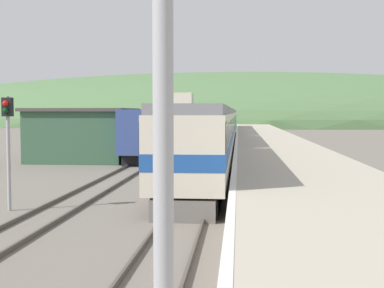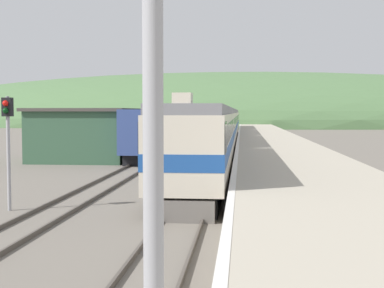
{
  "view_description": "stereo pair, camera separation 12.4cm",
  "coord_description": "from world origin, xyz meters",
  "px_view_note": "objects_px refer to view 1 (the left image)",
  "views": [
    {
      "loc": [
        1.89,
        -0.75,
        3.77
      ],
      "look_at": [
        -0.09,
        21.95,
        2.39
      ],
      "focal_mm": 50.0,
      "sensor_mm": 36.0,
      "label": 1
    },
    {
      "loc": [
        2.02,
        -0.74,
        3.77
      ],
      "look_at": [
        -0.09,
        21.95,
        2.39
      ],
      "focal_mm": 50.0,
      "sensor_mm": 36.0,
      "label": 2
    }
  ],
  "objects_px": {
    "carriage_second": "(218,129)",
    "signal_post_siding": "(8,129)",
    "carriage_fourth": "(227,121)",
    "siding_train": "(170,129)",
    "express_train_lead_car": "(202,142)",
    "carriage_third": "(224,124)"
  },
  "relations": [
    {
      "from": "carriage_second",
      "to": "signal_post_siding",
      "type": "relative_size",
      "value": 4.52
    },
    {
      "from": "carriage_fourth",
      "to": "siding_train",
      "type": "xyz_separation_m",
      "value": [
        -4.93,
        -36.72,
        -0.18
      ]
    },
    {
      "from": "carriage_fourth",
      "to": "carriage_second",
      "type": "bearing_deg",
      "value": -90.0
    },
    {
      "from": "signal_post_siding",
      "to": "express_train_lead_car",
      "type": "bearing_deg",
      "value": 49.55
    },
    {
      "from": "carriage_second",
      "to": "siding_train",
      "type": "bearing_deg",
      "value": 138.07
    },
    {
      "from": "express_train_lead_car",
      "to": "carriage_fourth",
      "type": "height_order",
      "value": "express_train_lead_car"
    },
    {
      "from": "carriage_third",
      "to": "carriage_fourth",
      "type": "height_order",
      "value": "same"
    },
    {
      "from": "carriage_third",
      "to": "signal_post_siding",
      "type": "distance_m",
      "value": 49.92
    },
    {
      "from": "carriage_second",
      "to": "carriage_third",
      "type": "xyz_separation_m",
      "value": [
        0.0,
        20.58,
        0.0
      ]
    },
    {
      "from": "carriage_fourth",
      "to": "carriage_third",
      "type": "bearing_deg",
      "value": -90.0
    },
    {
      "from": "carriage_second",
      "to": "carriage_fourth",
      "type": "bearing_deg",
      "value": 90.0
    },
    {
      "from": "carriage_third",
      "to": "signal_post_siding",
      "type": "bearing_deg",
      "value": -97.83
    },
    {
      "from": "carriage_fourth",
      "to": "signal_post_siding",
      "type": "relative_size",
      "value": 4.52
    },
    {
      "from": "carriage_third",
      "to": "siding_train",
      "type": "distance_m",
      "value": 16.88
    },
    {
      "from": "siding_train",
      "to": "signal_post_siding",
      "type": "height_order",
      "value": "signal_post_siding"
    },
    {
      "from": "express_train_lead_car",
      "to": "siding_train",
      "type": "height_order",
      "value": "express_train_lead_car"
    },
    {
      "from": "carriage_fourth",
      "to": "siding_train",
      "type": "relative_size",
      "value": 0.57
    },
    {
      "from": "carriage_second",
      "to": "carriage_fourth",
      "type": "height_order",
      "value": "same"
    },
    {
      "from": "carriage_fourth",
      "to": "express_train_lead_car",
      "type": "bearing_deg",
      "value": -90.0
    },
    {
      "from": "express_train_lead_car",
      "to": "signal_post_siding",
      "type": "relative_size",
      "value": 4.57
    },
    {
      "from": "carriage_third",
      "to": "carriage_fourth",
      "type": "distance_m",
      "value": 20.58
    },
    {
      "from": "carriage_fourth",
      "to": "signal_post_siding",
      "type": "distance_m",
      "value": 70.36
    }
  ]
}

